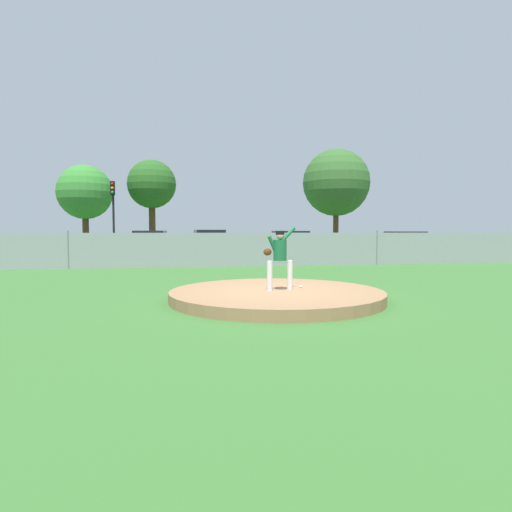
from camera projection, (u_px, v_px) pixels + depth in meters
name	position (u px, v px, depth m)	size (l,w,h in m)	color
ground_plane	(243.00, 275.00, 16.43)	(80.00, 80.00, 0.00)	#386B2D
asphalt_strip	(223.00, 260.00, 24.80)	(44.00, 7.00, 0.01)	#2B2B2D
pitchers_mound	(277.00, 295.00, 10.51)	(5.21, 5.21, 0.26)	#99704C
pitcher_youth	(279.00, 254.00, 10.42)	(0.80, 0.32, 1.56)	silver
baseball	(301.00, 286.00, 10.95)	(0.07, 0.07, 0.07)	white
chainlink_fence	(232.00, 250.00, 20.32)	(36.64, 0.07, 1.71)	gray
parked_car_silver	(151.00, 246.00, 24.52)	(2.00, 4.82, 1.70)	#B7BABF
parked_car_champagne	(405.00, 245.00, 26.79)	(2.04, 4.74, 1.65)	tan
parked_car_teal	(209.00, 246.00, 24.97)	(1.99, 4.31, 1.75)	#146066
parked_car_slate	(290.00, 246.00, 25.03)	(1.88, 4.69, 1.69)	slate
traffic_cone_orange	(115.00, 254.00, 26.60)	(0.40, 0.40, 0.55)	orange
traffic_light_near	(113.00, 205.00, 27.84)	(0.28, 0.46, 4.88)	black
tree_slender_far	(85.00, 193.00, 30.30)	(3.81, 3.81, 6.32)	#4C331E
tree_broad_left	(152.00, 185.00, 32.59)	(3.66, 3.66, 7.06)	#4C331E
tree_leaning_west	(336.00, 183.00, 34.81)	(5.40, 5.40, 8.29)	#4C331E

